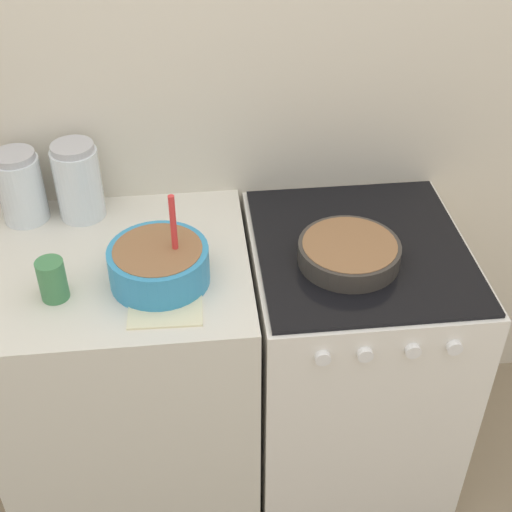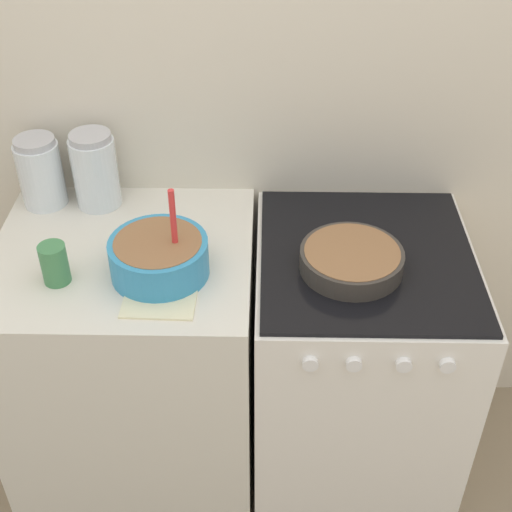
{
  "view_description": "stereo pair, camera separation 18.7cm",
  "coord_description": "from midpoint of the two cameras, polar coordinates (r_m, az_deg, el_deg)",
  "views": [
    {
      "loc": [
        -0.15,
        -1.22,
        2.09
      ],
      "look_at": [
        0.01,
        0.25,
        0.94
      ],
      "focal_mm": 50.0,
      "sensor_mm": 36.0,
      "label": 1
    },
    {
      "loc": [
        0.04,
        -1.23,
        2.09
      ],
      "look_at": [
        0.01,
        0.25,
        0.94
      ],
      "focal_mm": 50.0,
      "sensor_mm": 36.0,
      "label": 2
    }
  ],
  "objects": [
    {
      "name": "wall_back",
      "position": [
        2.11,
        -4.29,
        12.66
      ],
      "size": [
        4.45,
        0.05,
        2.4
      ],
      "color": "beige",
      "rests_on": "ground_plane"
    },
    {
      "name": "countertop_cabinet",
      "position": [
        2.28,
        -12.22,
        -9.45
      ],
      "size": [
        0.73,
        0.66,
        0.89
      ],
      "color": "silver",
      "rests_on": "ground_plane"
    },
    {
      "name": "stove",
      "position": [
        2.29,
        5.11,
        -8.29
      ],
      "size": [
        0.61,
        0.68,
        0.89
      ],
      "color": "white",
      "rests_on": "ground_plane"
    },
    {
      "name": "mixing_bowl",
      "position": [
        1.86,
        -10.64,
        -0.66
      ],
      "size": [
        0.26,
        0.26,
        0.26
      ],
      "color": "#338CBF",
      "rests_on": "countertop_cabinet"
    },
    {
      "name": "baking_pan",
      "position": [
        1.92,
        4.71,
        0.2
      ],
      "size": [
        0.28,
        0.28,
        0.06
      ],
      "color": "#38332D",
      "rests_on": "stove"
    },
    {
      "name": "storage_jar_left",
      "position": [
        2.19,
        -20.62,
        4.79
      ],
      "size": [
        0.13,
        0.13,
        0.22
      ],
      "color": "silver",
      "rests_on": "countertop_cabinet"
    },
    {
      "name": "storage_jar_middle",
      "position": [
        2.14,
        -16.45,
        5.33
      ],
      "size": [
        0.13,
        0.13,
        0.23
      ],
      "color": "silver",
      "rests_on": "countertop_cabinet"
    },
    {
      "name": "tin_can",
      "position": [
        1.88,
        -18.75,
        -1.93
      ],
      "size": [
        0.07,
        0.07,
        0.11
      ],
      "color": "#3F7F4C",
      "rests_on": "countertop_cabinet"
    },
    {
      "name": "recipe_page",
      "position": [
        1.85,
        -10.11,
        -3.14
      ],
      "size": [
        0.19,
        0.25,
        0.01
      ],
      "color": "beige",
      "rests_on": "countertop_cabinet"
    }
  ]
}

